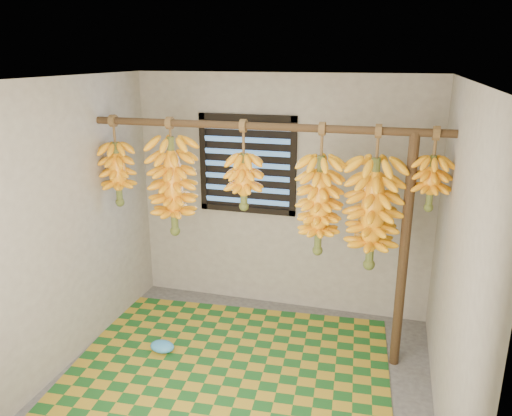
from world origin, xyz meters
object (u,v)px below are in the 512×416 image
(plastic_bag, at_px, (162,346))
(banana_bunch_d, at_px, (319,206))
(banana_bunch_e, at_px, (373,214))
(woven_mat, at_px, (229,369))
(banana_bunch_c, at_px, (244,181))
(banana_bunch_a, at_px, (118,174))
(banana_bunch_f, at_px, (431,183))
(support_post, at_px, (404,256))
(banana_bunch_b, at_px, (173,186))

(plastic_bag, relative_size, banana_bunch_d, 0.21)
(banana_bunch_e, bearing_deg, woven_mat, -156.18)
(banana_bunch_c, height_order, banana_bunch_e, same)
(banana_bunch_a, height_order, banana_bunch_f, same)
(banana_bunch_f, bearing_deg, banana_bunch_c, 180.00)
(banana_bunch_d, bearing_deg, support_post, 0.00)
(support_post, xyz_separation_m, banana_bunch_a, (-2.55, 0.00, 0.52))
(plastic_bag, xyz_separation_m, banana_bunch_e, (1.74, 0.39, 1.27))
(banana_bunch_a, distance_m, banana_bunch_f, 2.70)
(banana_bunch_f, bearing_deg, banana_bunch_a, 180.00)
(support_post, bearing_deg, woven_mat, -160.52)
(banana_bunch_e, bearing_deg, banana_bunch_d, 180.00)
(banana_bunch_f, bearing_deg, woven_mat, -162.34)
(banana_bunch_b, xyz_separation_m, banana_bunch_f, (2.16, 0.00, 0.18))
(banana_bunch_a, relative_size, banana_bunch_d, 0.75)
(support_post, xyz_separation_m, banana_bunch_f, (0.15, 0.00, 0.62))
(woven_mat, bearing_deg, plastic_bag, 172.85)
(plastic_bag, height_order, banana_bunch_d, banana_bunch_d)
(plastic_bag, xyz_separation_m, banana_bunch_d, (1.30, 0.39, 1.31))
(support_post, relative_size, banana_bunch_a, 2.44)
(banana_bunch_e, bearing_deg, banana_bunch_b, 180.00)
(support_post, height_order, banana_bunch_e, banana_bunch_e)
(support_post, bearing_deg, plastic_bag, -168.86)
(woven_mat, bearing_deg, banana_bunch_f, 17.66)
(banana_bunch_e, height_order, banana_bunch_f, same)
(woven_mat, bearing_deg, banana_bunch_c, 90.05)
(banana_bunch_a, relative_size, banana_bunch_e, 0.70)
(support_post, height_order, banana_bunch_c, banana_bunch_c)
(plastic_bag, height_order, banana_bunch_e, banana_bunch_e)
(woven_mat, relative_size, banana_bunch_d, 2.42)
(woven_mat, xyz_separation_m, banana_bunch_c, (-0.00, 0.48, 1.53))
(banana_bunch_a, bearing_deg, plastic_bag, -35.89)
(banana_bunch_c, xyz_separation_m, banana_bunch_e, (1.08, -0.00, -0.20))
(banana_bunch_d, distance_m, banana_bunch_f, 0.89)
(support_post, xyz_separation_m, banana_bunch_e, (-0.27, -0.00, 0.33))
(banana_bunch_d, xyz_separation_m, banana_bunch_e, (0.43, -0.00, -0.04))
(plastic_bag, height_order, banana_bunch_b, banana_bunch_b)
(banana_bunch_e, bearing_deg, banana_bunch_c, 180.00)
(plastic_bag, bearing_deg, banana_bunch_f, 10.38)
(woven_mat, height_order, banana_bunch_b, banana_bunch_b)
(support_post, height_order, banana_bunch_b, banana_bunch_b)
(plastic_bag, relative_size, banana_bunch_e, 0.20)
(support_post, distance_m, banana_bunch_a, 2.60)
(banana_bunch_a, bearing_deg, banana_bunch_b, -0.00)
(banana_bunch_b, bearing_deg, banana_bunch_a, 180.00)
(banana_bunch_e, bearing_deg, support_post, 0.00)
(banana_bunch_c, bearing_deg, woven_mat, -89.95)
(banana_bunch_d, bearing_deg, banana_bunch_f, 0.00)
(banana_bunch_b, bearing_deg, woven_mat, -35.93)
(banana_bunch_b, bearing_deg, banana_bunch_e, -0.00)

